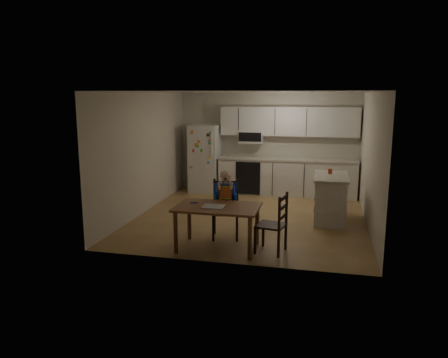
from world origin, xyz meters
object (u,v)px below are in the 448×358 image
at_px(refrigerator, 205,158).
at_px(red_cup, 330,171).
at_px(dining_table, 217,212).
at_px(chair_booster, 226,197).
at_px(kitchen_island, 330,198).
at_px(chair_side, 277,220).

distance_m(refrigerator, red_cup, 3.58).
xyz_separation_m(dining_table, chair_booster, (-0.01, 0.62, 0.10)).
bearing_deg(red_cup, refrigerator, 149.57).
distance_m(refrigerator, kitchen_island, 3.72).
height_order(red_cup, chair_side, red_cup).
distance_m(kitchen_island, chair_side, 2.20).
height_order(dining_table, chair_booster, chair_booster).
bearing_deg(chair_side, kitchen_island, 169.11).
distance_m(refrigerator, chair_booster, 3.71).
relative_size(chair_booster, chair_side, 1.24).
relative_size(refrigerator, chair_booster, 1.44).
height_order(refrigerator, red_cup, refrigerator).
relative_size(kitchen_island, chair_booster, 1.03).
distance_m(kitchen_island, red_cup, 0.54).
relative_size(refrigerator, dining_table, 1.29).
relative_size(refrigerator, kitchen_island, 1.39).
relative_size(dining_table, chair_booster, 1.12).
relative_size(red_cup, chair_side, 0.11).
bearing_deg(red_cup, chair_side, -109.71).
height_order(kitchen_island, chair_side, chair_side).
relative_size(red_cup, chair_booster, 0.08).
bearing_deg(kitchen_island, chair_side, -112.08).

